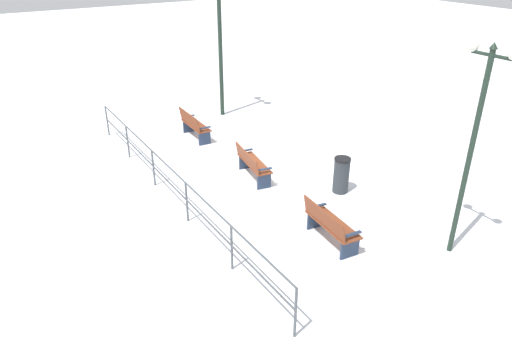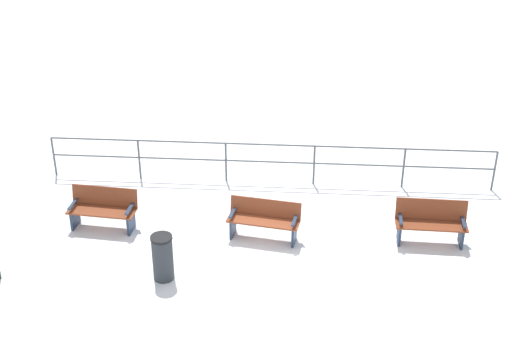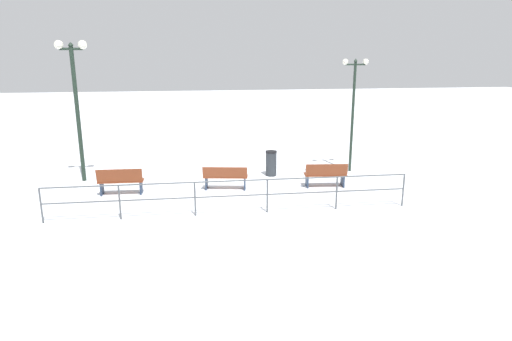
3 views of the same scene
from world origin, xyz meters
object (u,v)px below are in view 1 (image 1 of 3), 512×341
bench_nearest (330,225)px  bench_second (252,163)px  lamppost_near (477,121)px  trash_bin (341,175)px  lamppost_middle (219,22)px  bench_third (194,125)px

bench_nearest → bench_second: bearing=92.1°
bench_second → lamppost_near: 6.16m
bench_second → lamppost_near: bearing=-61.1°
lamppost_near → trash_bin: lamppost_near is taller
bench_nearest → lamppost_near: bearing=-33.3°
trash_bin → lamppost_middle: bearing=87.9°
bench_second → lamppost_middle: 6.39m
bench_second → trash_bin: 2.53m
lamppost_near → lamppost_middle: lamppost_middle is taller
bench_third → trash_bin: (1.73, -5.55, 0.00)m
bench_second → lamppost_middle: (1.89, 5.30, 3.04)m
bench_nearest → bench_second: 3.64m
bench_nearest → lamppost_middle: (2.08, 8.93, 3.04)m
bench_second → bench_nearest: bearing=-83.8°
bench_nearest → bench_third: (0.08, 7.25, 0.03)m
bench_third → lamppost_near: bearing=-75.9°
bench_second → bench_third: bench_third is taller
bench_nearest → lamppost_near: lamppost_near is taller
trash_bin → lamppost_near: bearing=-85.5°
bench_nearest → lamppost_near: 3.69m
lamppost_near → trash_bin: bearing=94.5°
bench_nearest → bench_third: bearing=94.5°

